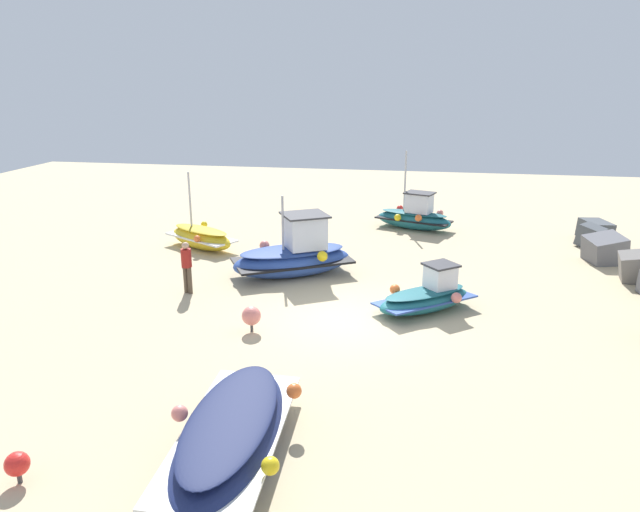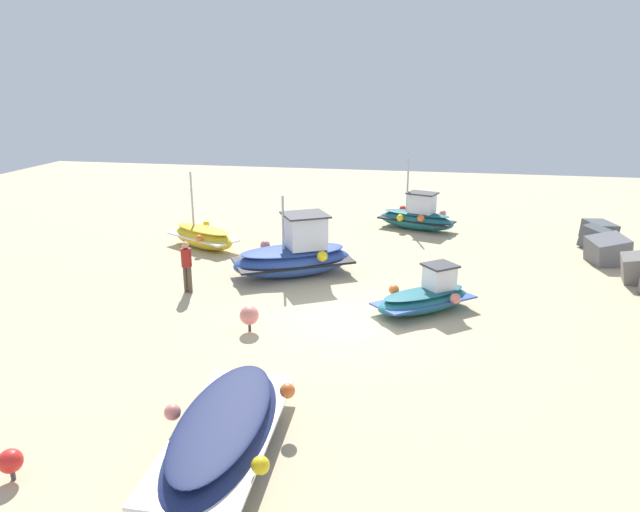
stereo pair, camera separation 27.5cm
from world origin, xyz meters
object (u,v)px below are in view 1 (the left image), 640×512
Objects in this scene: fishing_boat_0 at (295,255)px; fishing_boat_1 at (232,433)px; fishing_boat_3 at (415,216)px; mooring_buoy_1 at (251,316)px; person_walking at (187,264)px; fishing_boat_2 at (427,297)px; fishing_boat_4 at (201,237)px; mooring_buoy_0 at (17,464)px.

fishing_boat_1 is at bearing -113.88° from fishing_boat_0.
fishing_boat_1 is 1.24× the size of fishing_boat_3.
fishing_boat_0 reaches higher than mooring_buoy_1.
mooring_buoy_1 is at bearing 65.32° from person_walking.
fishing_boat_2 is 7.37m from person_walking.
fishing_boat_4 reaches higher than mooring_buoy_1.
fishing_boat_1 is 2.71× the size of person_walking.
mooring_buoy_1 is at bearing -121.43° from fishing_boat_0.
fishing_boat_4 is at bearing -130.56° from fishing_boat_3.
fishing_boat_0 is at bearing 145.01° from person_walking.
person_walking is at bearing 139.85° from fishing_boat_2.
person_walking is at bearing -131.46° from mooring_buoy_1.
fishing_boat_0 is at bearing 112.09° from fishing_boat_2.
mooring_buoy_1 is (2.46, 2.78, -0.51)m from person_walking.
fishing_boat_1 reaches higher than mooring_buoy_1.
person_walking is (4.80, 1.41, 0.49)m from fishing_boat_4.
person_walking is (9.37, -6.79, 0.38)m from fishing_boat_3.
fishing_boat_1 reaches higher than mooring_buoy_0.
fishing_boat_4 is at bearing 111.57° from fishing_boat_2.
fishing_boat_2 is 11.07m from mooring_buoy_0.
person_walking reaches higher than fishing_boat_2.
person_walking is at bearing -175.65° from mooring_buoy_0.
fishing_boat_3 is (-17.03, 2.83, 0.12)m from fishing_boat_1.
fishing_boat_2 is 1.91× the size of person_walking.
fishing_boat_3 is 1.08× the size of fishing_boat_4.
fishing_boat_0 is at bearing -98.41° from fishing_boat_3.
fishing_boat_4 is 13.95m from mooring_buoy_0.
fishing_boat_3 is 11.58m from person_walking.
person_walking reaches higher than fishing_boat_1.
fishing_boat_3 is at bearing 168.58° from fishing_boat_1.
fishing_boat_4 is at bearing -158.67° from fishing_boat_1.
fishing_boat_3 is 6.33× the size of mooring_buoy_0.
fishing_boat_2 is 4.46× the size of mooring_buoy_1.
fishing_boat_3 reaches higher than mooring_buoy_1.
fishing_boat_0 is 6.22× the size of mooring_buoy_1.
fishing_boat_2 reaches higher than mooring_buoy_1.
fishing_boat_0 reaches higher than person_walking.
fishing_boat_3 is at bearing 161.30° from mooring_buoy_1.
fishing_boat_4 reaches higher than fishing_boat_0.
fishing_boat_0 is 8.07m from fishing_boat_3.
fishing_boat_2 is (-7.49, 3.39, -0.03)m from fishing_boat_1.
person_walking is at bearing -171.62° from fishing_boat_0.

